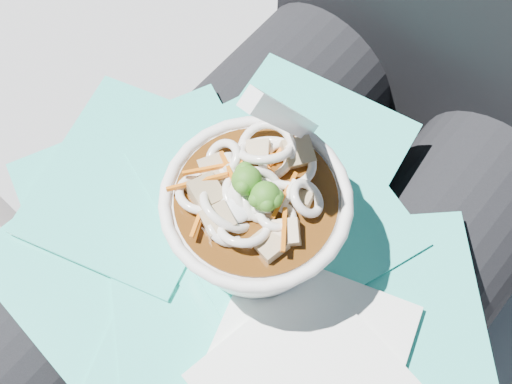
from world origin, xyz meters
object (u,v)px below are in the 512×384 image
Objects in this scene: person_body at (327,198)px; stone_ledge at (331,274)px; plastic_bag at (226,245)px; udon_bowl at (256,213)px; lap at (262,283)px.

stone_ledge is at bearing 90.00° from person_body.
udon_bowl reaches higher than plastic_bag.
udon_bowl reaches higher than lap.
person_body reaches higher than stone_ledge.
lap is at bearing 35.74° from plastic_bag.
udon_bowl is (-0.01, -0.15, 0.44)m from stone_ledge.
person_body is at bearing 90.00° from lap.
plastic_bag reaches higher than lap.
person_body is 0.15m from udon_bowl.
lap is 0.49× the size of person_body.
plastic_bag is at bearing -137.53° from udon_bowl.
udon_bowl is at bearing -92.31° from stone_ledge.
udon_bowl is at bearing -171.05° from lap.
lap is at bearing -90.00° from stone_ledge.
stone_ledge is 5.29× the size of udon_bowl.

